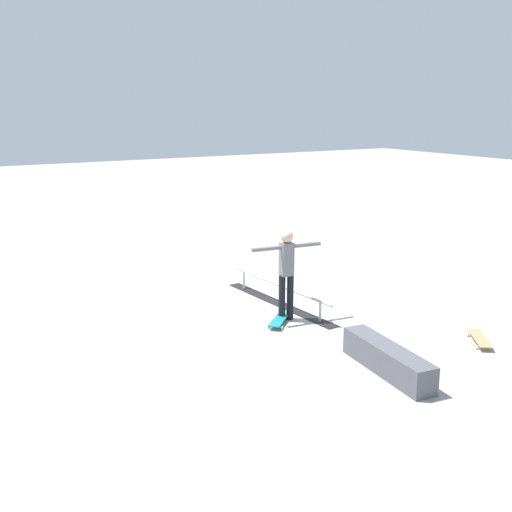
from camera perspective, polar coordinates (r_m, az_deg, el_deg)
ground_plane at (r=11.84m, az=1.07°, el=-4.08°), size 60.00×60.00×0.00m
grind_rail at (r=11.54m, az=2.14°, el=-3.68°), size 3.15×0.47×0.40m
skate_ledge at (r=8.88m, az=12.14°, el=-9.40°), size 1.79×0.56×0.40m
skater_main at (r=10.51m, az=2.86°, el=-1.16°), size 0.23×1.29×1.60m
skateboard_main at (r=10.58m, az=2.19°, el=-5.92°), size 0.69×0.72×0.09m
loose_skateboard_natural at (r=10.37m, az=20.15°, el=-7.23°), size 0.77×0.63×0.09m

